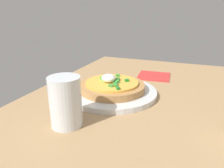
% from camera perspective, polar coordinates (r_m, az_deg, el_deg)
% --- Properties ---
extents(dining_table, '(1.15, 0.72, 0.02)m').
position_cam_1_polar(dining_table, '(0.61, 7.51, -6.92)').
color(dining_table, tan).
rests_on(dining_table, ground).
extents(plate, '(0.29, 0.29, 0.02)m').
position_cam_1_polar(plate, '(0.67, 0.00, -2.24)').
color(plate, silver).
rests_on(plate, dining_table).
extents(pizza, '(0.21, 0.21, 0.05)m').
position_cam_1_polar(pizza, '(0.67, -0.04, -0.46)').
color(pizza, '#B37F49').
rests_on(pizza, plate).
extents(cup_near, '(0.07, 0.07, 0.12)m').
position_cam_1_polar(cup_near, '(0.49, -12.58, -5.46)').
color(cup_near, silver).
rests_on(cup_near, dining_table).
extents(napkin, '(0.13, 0.13, 0.00)m').
position_cam_1_polar(napkin, '(0.87, 11.40, 2.17)').
color(napkin, red).
rests_on(napkin, dining_table).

